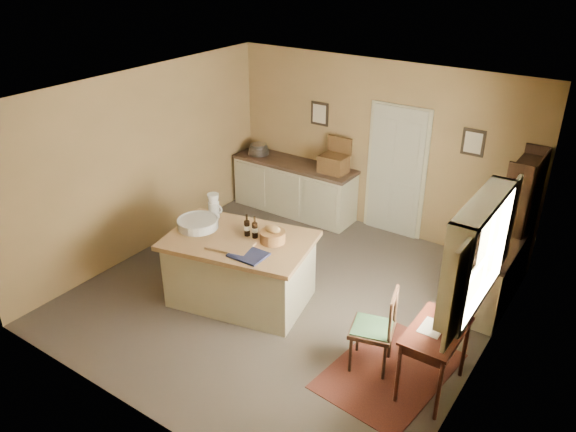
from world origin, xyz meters
name	(u,v)px	position (x,y,z in m)	size (l,w,h in m)	color
ground	(286,296)	(0.00, 0.00, 0.00)	(5.00, 5.00, 0.00)	brown
wall_back	(377,148)	(0.00, 2.50, 1.35)	(5.00, 0.10, 2.70)	#9B794A
wall_front	(127,303)	(0.00, -2.50, 1.35)	(5.00, 0.10, 2.70)	#9B794A
wall_left	(144,163)	(-2.50, 0.00, 1.35)	(0.10, 5.00, 2.70)	#9B794A
wall_right	(493,265)	(2.50, 0.00, 1.35)	(0.10, 5.00, 2.70)	#9B794A
ceiling	(286,95)	(0.00, 0.00, 2.70)	(5.00, 5.00, 0.00)	silver
door	(396,171)	(0.35, 2.47, 1.05)	(0.97, 0.06, 2.11)	#B4B29A
framed_prints	(391,127)	(0.20, 2.48, 1.72)	(2.82, 0.02, 0.38)	black
window	(482,254)	(2.42, -0.20, 1.55)	(0.25, 1.99, 1.12)	beige
work_island	(240,267)	(-0.46, -0.38, 0.48)	(2.01, 1.53, 1.20)	beige
sideboard	(295,186)	(-1.34, 2.20, 0.48)	(2.18, 0.62, 1.18)	beige
rug	(389,371)	(1.75, -0.54, 0.00)	(1.10, 1.60, 0.01)	#552216
writing_desk	(436,338)	(2.20, -0.54, 0.66)	(0.51, 0.83, 0.82)	black
desk_chair	(372,329)	(1.52, -0.57, 0.49)	(0.45, 0.45, 0.97)	black
right_cabinet	(486,276)	(2.20, 1.23, 0.46)	(0.63, 1.13, 0.99)	beige
shelving_unit	(521,223)	(2.35, 2.00, 0.93)	(0.32, 0.84, 1.87)	black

